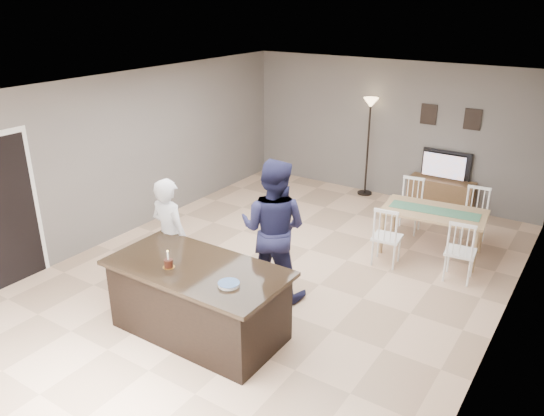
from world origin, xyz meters
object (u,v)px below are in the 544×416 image
Objects in this scene: kitchen_island at (199,300)px; dining_table at (433,218)px; woman at (170,237)px; plate_stack at (229,284)px; floor_lamp at (370,120)px; tv_console at (440,195)px; man at (273,229)px; birthday_cake at (168,263)px; television at (445,165)px.

dining_table is (1.65, 3.65, 0.15)m from kitchen_island.
woman is 1.68m from plate_stack.
tv_console is at bearing -0.74° from floor_lamp.
plate_stack is at bearing -13.78° from kitchen_island.
tv_console is 0.62× the size of man.
man is at bearing -82.34° from floor_lamp.
birthday_cake is 4.30m from dining_table.
birthday_cake is (-0.50, -1.45, -0.01)m from man.
man is 8.07× the size of plate_stack.
birthday_cake is at bearing -143.30° from kitchen_island.
tv_console is 0.57m from television.
television reaches higher than plate_stack.
dining_table is (1.41, 2.40, -0.36)m from man.
television is at bearing 83.88° from plate_stack.
television reaches higher than dining_table.
man is at bearing 79.25° from kitchen_island.
plate_stack is 0.12× the size of floor_lamp.
birthday_cake is 0.84m from plate_stack.
woman reaches higher than television.
kitchen_island is 9.96× the size of birthday_cake.
birthday_cake is 5.81m from floor_lamp.
kitchen_island is at bearing 36.70° from birthday_cake.
birthday_cake is (-1.46, -5.76, 0.65)m from tv_console.
tv_console is (1.20, 5.57, -0.15)m from kitchen_island.
tv_console is 5.56× the size of birthday_cake.
floor_lamp reaches higher than plate_stack.
plate_stack is at bearing 3.36° from birthday_cake.
birthday_cake is (-1.46, -5.83, 0.09)m from television.
floor_lamp is at bearing 99.16° from plate_stack.
man is 1.02× the size of dining_table.
plate_stack is (0.84, 0.05, -0.03)m from birthday_cake.
kitchen_island is at bearing 154.28° from woman.
woman is at bearing -113.18° from tv_console.
dining_table is at bearing 102.64° from television.
birthday_cake reaches higher than tv_console.
television reaches higher than birthday_cake.
woman is at bearing 67.10° from television.
dining_table is at bearing -44.23° from floor_lamp.
tv_console is 1.99m from dining_table.
woman reaches higher than dining_table.
floor_lamp is (-1.54, -0.05, 0.67)m from television.
tv_console is 0.73× the size of woman.
woman is (-0.95, 0.55, 0.37)m from kitchen_island.
man is (1.19, 0.71, 0.14)m from woman.
plate_stack is (-0.62, -5.78, 0.06)m from television.
television is 6.01m from birthday_cake.
tv_console is 1.98m from floor_lamp.
plate_stack is (0.58, -0.14, 0.46)m from kitchen_island.
dining_table is at bearing -125.57° from woman.
plate_stack is 5.84m from floor_lamp.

